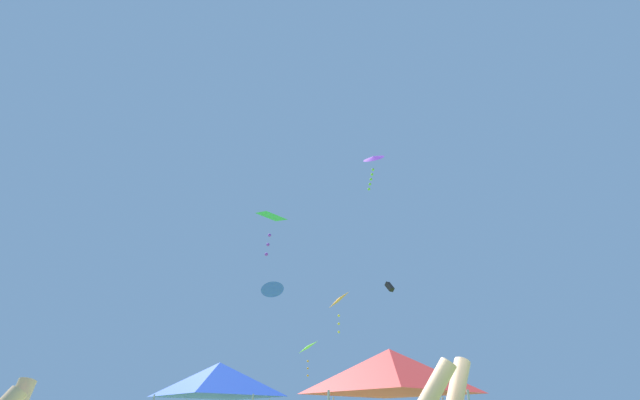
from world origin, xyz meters
TOP-DOWN VIEW (x-y plane):
  - canopy_tent_red at (0.92, 7.00)m, footprint 3.10×3.10m
  - canopy_tent_blue at (-4.40, 11.55)m, footprint 3.33×3.33m
  - kite_purple_delta at (2.00, 22.69)m, footprint 1.79×1.61m
  - kite_green_diamond at (-4.21, 18.92)m, footprint 1.68×1.35m
  - kite_lime_diamond at (-2.85, 27.63)m, footprint 1.05×0.83m
  - kite_black_box at (2.58, 23.53)m, footprint 0.59×0.71m
  - kite_blue_delta at (-4.52, 22.07)m, footprint 1.77×1.73m
  - kite_orange_diamond at (-0.53, 18.79)m, footprint 0.88×0.75m

SIDE VIEW (x-z plane):
  - canopy_tent_red at x=0.92m, z-range 1.16..4.48m
  - canopy_tent_blue at x=-4.40m, z-range 1.25..4.81m
  - kite_lime_diamond at x=-2.85m, z-range 5.19..7.42m
  - kite_orange_diamond at x=-0.53m, z-range 6.35..8.34m
  - kite_blue_delta at x=-4.52m, z-range 8.55..9.34m
  - kite_black_box at x=2.58m, z-range 8.98..9.68m
  - kite_green_diamond at x=-4.21m, z-range 10.77..13.67m
  - kite_purple_delta at x=2.00m, z-range 16.60..19.65m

